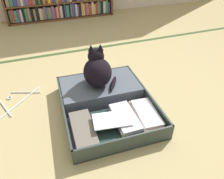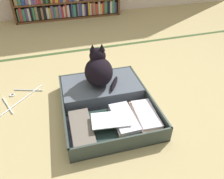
{
  "view_description": "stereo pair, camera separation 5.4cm",
  "coord_description": "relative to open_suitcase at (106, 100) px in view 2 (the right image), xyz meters",
  "views": [
    {
      "loc": [
        -0.31,
        -1.11,
        1.03
      ],
      "look_at": [
        0.09,
        -0.02,
        0.19
      ],
      "focal_mm": 33.89,
      "sensor_mm": 36.0,
      "label": 1
    },
    {
      "loc": [
        -0.26,
        -1.13,
        1.03
      ],
      "look_at": [
        0.09,
        -0.02,
        0.19
      ],
      "focal_mm": 33.89,
      "sensor_mm": 36.0,
      "label": 2
    }
  ],
  "objects": [
    {
      "name": "ground_plane",
      "position": [
        -0.06,
        -0.04,
        -0.05
      ],
      "size": [
        10.0,
        10.0,
        0.0
      ],
      "primitive_type": "plane",
      "color": "tan"
    },
    {
      "name": "tatami_border",
      "position": [
        -0.06,
        1.0,
        -0.05
      ],
      "size": [
        4.8,
        0.05,
        0.0
      ],
      "color": "#364F27",
      "rests_on": "ground_plane"
    },
    {
      "name": "open_suitcase",
      "position": [
        0.0,
        0.0,
        0.0
      ],
      "size": [
        0.65,
        0.79,
        0.12
      ],
      "color": "#333E3B",
      "rests_on": "ground_plane"
    },
    {
      "name": "black_cat",
      "position": [
        -0.01,
        0.15,
        0.18
      ],
      "size": [
        0.29,
        0.3,
        0.3
      ],
      "color": "black",
      "rests_on": "open_suitcase"
    },
    {
      "name": "clothes_hanger",
      "position": [
        -0.62,
        0.29,
        -0.04
      ],
      "size": [
        0.31,
        0.32,
        0.01
      ],
      "color": "silver",
      "rests_on": "ground_plane"
    }
  ]
}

